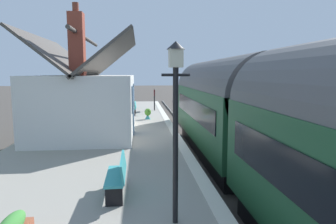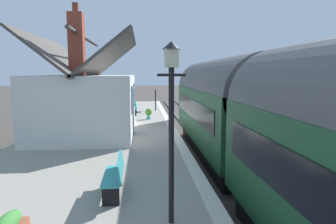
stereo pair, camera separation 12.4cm
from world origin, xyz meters
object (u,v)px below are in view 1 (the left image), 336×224
bench_near_building (132,102)px  lamp_post_platform (176,97)px  station_building (88,101)px  planter_edge_far (123,106)px  station_sign_board (154,94)px  planter_corner_building (132,106)px  bench_platform_end (134,108)px  planter_bench_left (148,114)px  bench_by_lamp (118,175)px

bench_near_building → lamp_post_platform: lamp_post_platform is taller
station_building → planter_edge_far: bearing=-6.8°
bench_near_building → station_sign_board: 2.44m
bench_near_building → planter_corner_building: size_ratio=1.62×
lamp_post_platform → planter_corner_building: bearing=4.2°
bench_platform_end → station_building: bearing=162.1°
bench_platform_end → lamp_post_platform: lamp_post_platform is taller
bench_near_building → planter_bench_left: size_ratio=2.18×
station_building → lamp_post_platform: bearing=-160.9°
station_building → bench_near_building: station_building is taller
bench_near_building → bench_by_lamp: size_ratio=1.00×
bench_near_building → bench_by_lamp: same height
bench_platform_end → lamp_post_platform: bearing=-175.9°
planter_bench_left → planter_edge_far: size_ratio=0.70×
bench_by_lamp → bench_platform_end: 13.43m
lamp_post_platform → bench_platform_end: bearing=4.1°
planter_corner_building → planter_edge_far: 1.67m
bench_platform_end → station_sign_board: 2.99m
planter_corner_building → bench_platform_end: bearing=-174.3°
bench_near_building → planter_edge_far: (-1.06, 0.64, -0.21)m
planter_edge_far → bench_near_building: bearing=-30.9°
bench_by_lamp → station_building: bearing=14.4°
bench_platform_end → planter_corner_building: 1.48m
bench_by_lamp → planter_edge_far: bench_by_lamp is taller
planter_bench_left → lamp_post_platform: 12.97m
bench_near_building → station_sign_board: (-1.54, -1.76, 0.71)m
planter_edge_far → bench_by_lamp: bearing=-177.2°
bench_by_lamp → planter_bench_left: size_ratio=2.17×
station_building → bench_near_building: (10.11, -1.72, -1.00)m
bench_near_building → planter_edge_far: bearing=149.1°
bench_by_lamp → bench_platform_end: size_ratio=1.00×
bench_platform_end → lamp_post_platform: (-14.79, -1.05, 1.86)m
lamp_post_platform → station_sign_board: 17.32m
bench_near_building → planter_edge_far: size_ratio=1.52×
station_building → planter_bench_left: (4.12, -2.85, -1.16)m
bench_platform_end → planter_edge_far: bearing=16.7°
station_building → bench_by_lamp: 7.63m
planter_corner_building → planter_edge_far: planter_corner_building is taller
bench_near_building → planter_bench_left: 6.11m
bench_platform_end → planter_corner_building: bearing=5.7°
bench_platform_end → planter_bench_left: size_ratio=2.17×
station_sign_board → planter_edge_far: bearing=78.7°
bench_by_lamp → bench_near_building: bearing=0.5°
bench_platform_end → station_sign_board: (2.48, -1.51, 0.71)m
bench_by_lamp → station_sign_board: size_ratio=0.90×
station_building → lamp_post_platform: 9.24m
planter_bench_left → planter_corner_building: 3.61m
planter_corner_building → lamp_post_platform: size_ratio=0.26×
station_building → planter_bench_left: size_ratio=10.32×
station_sign_board → bench_near_building: bearing=48.8°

